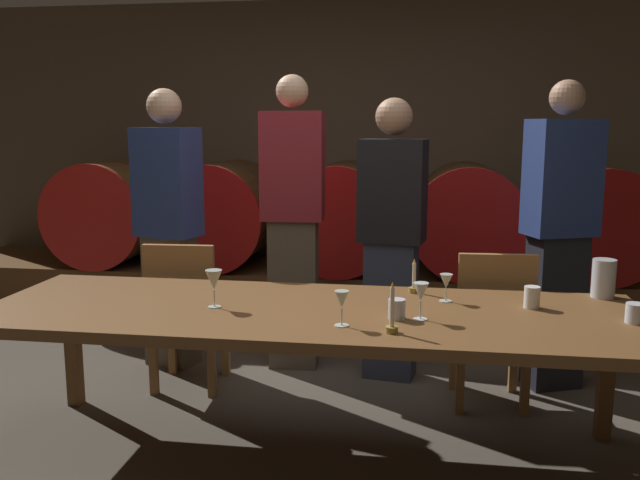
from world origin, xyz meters
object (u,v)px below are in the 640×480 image
object	(u,v)px
wine_barrel_right	(466,218)
chair_right	(492,322)
wine_barrel_center	(344,215)
wine_glass_far_left	(214,281)
guest_far_left	(169,226)
dining_table	(310,321)
chair_left	(186,308)
guest_center_left	(293,220)
wine_glass_center_left	(342,301)
candle_right	(414,284)
wine_barrel_far_right	(591,221)
wine_glass_center_right	(421,293)
guest_center_right	(392,237)
wine_glass_far_right	(446,282)
wine_barrel_left	(224,213)
guest_far_right	(559,234)
cup_right	(636,313)
cup_center	(532,297)
wine_barrel_far_left	(115,211)
candle_left	(392,319)
pitcher	(604,278)
cup_left	(397,309)

from	to	relation	value
wine_barrel_right	chair_right	size ratio (longest dim) A/B	1.06
wine_barrel_center	wine_glass_far_left	distance (m)	2.34
guest_far_left	wine_glass_far_left	bearing A→B (deg)	135.15
dining_table	chair_left	distance (m)	1.13
guest_center_left	wine_glass_center_left	size ratio (longest dim) A/B	12.40
candle_right	wine_barrel_right	bearing A→B (deg)	79.36
chair_left	guest_center_left	world-z (taller)	guest_center_left
wine_barrel_far_right	wine_glass_center_right	size ratio (longest dim) A/B	5.84
guest_center_right	wine_glass_far_right	world-z (taller)	guest_center_right
wine_barrel_left	guest_center_left	size ratio (longest dim) A/B	0.51
guest_far_right	cup_right	distance (m)	1.13
cup_center	wine_barrel_far_left	bearing A→B (deg)	144.63
wine_glass_far_right	cup_center	xyz separation A→B (m)	(0.38, -0.06, -0.04)
wine_barrel_far_left	chair_right	xyz separation A→B (m)	(2.87, -1.56, -0.35)
wine_glass_far_right	candle_left	bearing A→B (deg)	-113.54
pitcher	cup_left	bearing A→B (deg)	-151.75
wine_barrel_center	chair_right	world-z (taller)	wine_barrel_center
wine_glass_far_right	chair_left	bearing A→B (deg)	160.88
wine_barrel_far_right	guest_far_right	xyz separation A→B (m)	(-0.45, -1.17, 0.08)
wine_barrel_far_right	wine_glass_center_left	size ratio (longest dim) A/B	6.31
guest_far_right	cup_left	size ratio (longest dim) A/B	20.64
wine_glass_center_left	wine_glass_far_right	size ratio (longest dim) A/B	1.13
wine_glass_center_right	wine_glass_center_left	bearing A→B (deg)	-156.12
wine_barrel_right	wine_glass_far_left	world-z (taller)	wine_barrel_right
wine_barrel_right	wine_glass_center_left	bearing A→B (deg)	-104.31
chair_left	guest_center_left	distance (m)	0.86
chair_left	chair_right	distance (m)	1.72
guest_far_right	wine_glass_center_right	bearing A→B (deg)	36.15
chair_right	pitcher	size ratio (longest dim) A/B	4.78
chair_left	chair_right	world-z (taller)	same
wine_barrel_center	candle_right	world-z (taller)	wine_barrel_center
candle_right	wine_glass_center_right	xyz separation A→B (m)	(0.03, -0.47, 0.07)
wine_barrel_center	candle_right	size ratio (longest dim) A/B	5.43
guest_center_right	pitcher	xyz separation A→B (m)	(1.04, -0.70, -0.06)
wine_glass_center_right	wine_glass_far_right	distance (m)	0.34
chair_right	wine_glass_center_right	world-z (taller)	wine_glass_center_right
candle_left	wine_glass_far_left	xyz separation A→B (m)	(-0.81, 0.26, 0.07)
wine_barrel_far_left	guest_far_right	bearing A→B (deg)	-19.75
chair_left	wine_glass_far_right	bearing A→B (deg)	157.83
chair_right	candle_right	distance (m)	0.61
dining_table	cup_right	world-z (taller)	cup_right
guest_far_left	candle_left	world-z (taller)	guest_far_left
wine_glass_center_left	cup_center	xyz separation A→B (m)	(0.81, 0.40, -0.06)
wine_glass_center_right	wine_glass_far_right	xyz separation A→B (m)	(0.11, 0.32, -0.02)
wine_barrel_center	chair_right	bearing A→B (deg)	-57.59
pitcher	wine_barrel_far_left	bearing A→B (deg)	150.82
wine_barrel_far_right	wine_barrel_far_left	bearing A→B (deg)	180.00
wine_barrel_right	guest_center_left	xyz separation A→B (m)	(-1.12, -1.06, 0.11)
wine_barrel_center	candle_left	xyz separation A→B (m)	(0.50, -2.58, -0.06)
guest_center_right	guest_far_right	distance (m)	0.96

